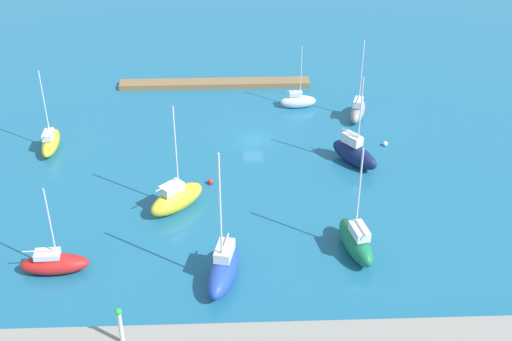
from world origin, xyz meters
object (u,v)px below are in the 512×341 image
(sailboat_navy_outer_mooring, at_px, (354,153))
(sailboat_white_lone_north, at_px, (298,101))
(pier_dock, at_px, (215,84))
(sailboat_yellow_lone_south, at_px, (177,198))
(mooring_buoy_white, at_px, (385,144))
(mooring_buoy_red, at_px, (210,182))
(sailboat_blue_by_breakwater, at_px, (224,268))
(harbor_beacon, at_px, (120,323))
(sailboat_green_far_north, at_px, (356,241))
(sailboat_red_off_beacon, at_px, (54,263))
(sailboat_gray_center_basin, at_px, (358,110))
(sailboat_yellow_inner_mooring, at_px, (51,142))

(sailboat_navy_outer_mooring, bearing_deg, sailboat_white_lone_north, 162.35)
(pier_dock, bearing_deg, sailboat_yellow_lone_south, 83.00)
(sailboat_white_lone_north, height_order, mooring_buoy_white, sailboat_white_lone_north)
(mooring_buoy_red, bearing_deg, sailboat_blue_by_breakwater, 95.50)
(sailboat_navy_outer_mooring, relative_size, mooring_buoy_white, 18.42)
(harbor_beacon, relative_size, sailboat_green_far_north, 0.31)
(sailboat_blue_by_breakwater, bearing_deg, harbor_beacon, -29.71)
(sailboat_white_lone_north, bearing_deg, sailboat_green_far_north, -87.90)
(sailboat_navy_outer_mooring, height_order, sailboat_blue_by_breakwater, sailboat_blue_by_breakwater)
(harbor_beacon, relative_size, mooring_buoy_white, 6.01)
(sailboat_green_far_north, bearing_deg, mooring_buoy_red, 36.34)
(sailboat_yellow_lone_south, height_order, mooring_buoy_red, sailboat_yellow_lone_south)
(sailboat_red_off_beacon, bearing_deg, sailboat_navy_outer_mooring, 27.79)
(sailboat_gray_center_basin, height_order, mooring_buoy_white, sailboat_gray_center_basin)
(sailboat_yellow_inner_mooring, bearing_deg, sailboat_white_lone_north, -71.86)
(sailboat_white_lone_north, height_order, sailboat_yellow_inner_mooring, sailboat_yellow_inner_mooring)
(harbor_beacon, xyz_separation_m, sailboat_red_off_beacon, (7.90, -10.85, -2.70))
(sailboat_red_off_beacon, bearing_deg, sailboat_yellow_lone_south, 39.20)
(pier_dock, bearing_deg, harbor_beacon, 82.27)
(sailboat_yellow_lone_south, height_order, sailboat_white_lone_north, sailboat_yellow_lone_south)
(sailboat_green_far_north, bearing_deg, sailboat_red_off_beacon, 80.95)
(harbor_beacon, bearing_deg, sailboat_yellow_inner_mooring, -68.88)
(sailboat_navy_outer_mooring, relative_size, sailboat_gray_center_basin, 1.04)
(sailboat_yellow_inner_mooring, bearing_deg, sailboat_navy_outer_mooring, -96.73)
(pier_dock, xyz_separation_m, sailboat_red_off_beacon, (14.78, 39.85, 0.66))
(sailboat_gray_center_basin, height_order, sailboat_red_off_beacon, sailboat_gray_center_basin)
(sailboat_yellow_lone_south, relative_size, sailboat_white_lone_north, 1.38)
(harbor_beacon, relative_size, sailboat_blue_by_breakwater, 0.26)
(harbor_beacon, distance_m, sailboat_green_far_north, 24.85)
(sailboat_red_off_beacon, relative_size, mooring_buoy_white, 15.51)
(harbor_beacon, relative_size, sailboat_yellow_inner_mooring, 0.35)
(sailboat_gray_center_basin, xyz_separation_m, sailboat_yellow_inner_mooring, (38.83, 6.60, -0.11))
(pier_dock, relative_size, mooring_buoy_red, 42.97)
(sailboat_green_far_north, xyz_separation_m, sailboat_navy_outer_mooring, (-2.36, -16.44, 0.02))
(sailboat_blue_by_breakwater, height_order, mooring_buoy_white, sailboat_blue_by_breakwater)
(sailboat_yellow_lone_south, bearing_deg, sailboat_navy_outer_mooring, -21.02)
(sailboat_yellow_inner_mooring, bearing_deg, mooring_buoy_white, -90.39)
(sailboat_green_far_north, xyz_separation_m, sailboat_white_lone_north, (3.01, -31.00, -0.45))
(pier_dock, xyz_separation_m, sailboat_yellow_inner_mooring, (19.83, 17.17, 0.78))
(harbor_beacon, distance_m, sailboat_yellow_lone_south, 20.98)
(harbor_beacon, bearing_deg, sailboat_gray_center_basin, -122.81)
(sailboat_yellow_lone_south, distance_m, sailboat_yellow_inner_mooring, 20.67)
(sailboat_white_lone_north, xyz_separation_m, sailboat_yellow_inner_mooring, (31.23, 10.07, 0.14))
(sailboat_navy_outer_mooring, bearing_deg, sailboat_blue_by_breakwater, -75.46)
(sailboat_green_far_north, distance_m, sailboat_white_lone_north, 31.15)
(sailboat_white_lone_north, distance_m, sailboat_blue_by_breakwater, 36.02)
(harbor_beacon, distance_m, sailboat_yellow_inner_mooring, 36.03)
(sailboat_gray_center_basin, xyz_separation_m, sailboat_red_off_beacon, (33.78, 29.29, -0.23))
(harbor_beacon, bearing_deg, sailboat_red_off_beacon, -53.93)
(sailboat_blue_by_breakwater, distance_m, mooring_buoy_red, 16.49)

